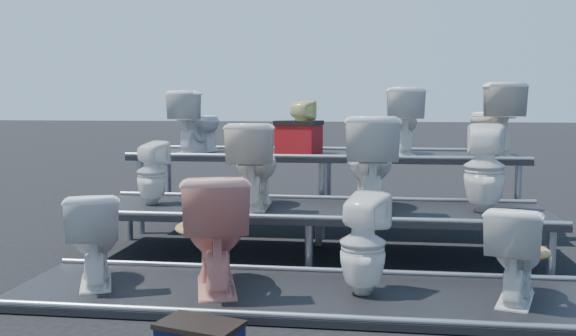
# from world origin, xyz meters

# --- Properties ---
(ground) EXTENTS (80.00, 80.00, 0.00)m
(ground) POSITION_xyz_m (0.00, 0.00, 0.00)
(ground) COLOR black
(ground) RESTS_ON ground
(tier_front) EXTENTS (4.20, 1.20, 0.06)m
(tier_front) POSITION_xyz_m (0.00, -1.30, 0.03)
(tier_front) COLOR black
(tier_front) RESTS_ON ground
(tier_mid) EXTENTS (4.20, 1.20, 0.46)m
(tier_mid) POSITION_xyz_m (0.00, 0.00, 0.23)
(tier_mid) COLOR black
(tier_mid) RESTS_ON ground
(tier_back) EXTENTS (4.20, 1.20, 0.86)m
(tier_back) POSITION_xyz_m (0.00, 1.30, 0.43)
(tier_back) COLOR black
(tier_back) RESTS_ON ground
(toilet_0) EXTENTS (0.63, 0.79, 0.71)m
(toilet_0) POSITION_xyz_m (-1.55, -1.30, 0.41)
(toilet_0) COLOR silver
(toilet_0) RESTS_ON tier_front
(toilet_1) EXTENTS (0.69, 0.94, 0.86)m
(toilet_1) POSITION_xyz_m (-0.61, -1.30, 0.49)
(toilet_1) COLOR #E99A8B
(toilet_1) RESTS_ON tier_front
(toilet_2) EXTENTS (0.43, 0.43, 0.73)m
(toilet_2) POSITION_xyz_m (0.47, -1.30, 0.43)
(toilet_2) COLOR silver
(toilet_2) RESTS_ON tier_front
(toilet_3) EXTENTS (0.56, 0.74, 0.67)m
(toilet_3) POSITION_xyz_m (1.53, -1.30, 0.40)
(toilet_3) COLOR silver
(toilet_3) RESTS_ON tier_front
(toilet_4) EXTENTS (0.36, 0.36, 0.61)m
(toilet_4) POSITION_xyz_m (-1.56, 0.00, 0.76)
(toilet_4) COLOR silver
(toilet_4) RESTS_ON tier_mid
(toilet_5) EXTENTS (0.48, 0.79, 0.79)m
(toilet_5) POSITION_xyz_m (-0.56, 0.00, 0.85)
(toilet_5) COLOR silver
(toilet_5) RESTS_ON tier_mid
(toilet_6) EXTENTS (0.54, 0.87, 0.85)m
(toilet_6) POSITION_xyz_m (0.50, 0.00, 0.89)
(toilet_6) COLOR silver
(toilet_6) RESTS_ON tier_mid
(toilet_7) EXTENTS (0.42, 0.42, 0.79)m
(toilet_7) POSITION_xyz_m (1.51, 0.00, 0.85)
(toilet_7) COLOR silver
(toilet_7) RESTS_ON tier_mid
(toilet_8) EXTENTS (0.58, 0.77, 0.70)m
(toilet_8) POSITION_xyz_m (-1.47, 1.30, 1.21)
(toilet_8) COLOR silver
(toilet_8) RESTS_ON tier_back
(toilet_9) EXTENTS (0.35, 0.35, 0.60)m
(toilet_9) POSITION_xyz_m (-0.28, 1.30, 1.16)
(toilet_9) COLOR beige
(toilet_9) RESTS_ON tier_back
(toilet_10) EXTENTS (0.47, 0.75, 0.73)m
(toilet_10) POSITION_xyz_m (0.83, 1.30, 1.22)
(toilet_10) COLOR silver
(toilet_10) RESTS_ON tier_back
(toilet_11) EXTENTS (0.60, 0.84, 0.77)m
(toilet_11) POSITION_xyz_m (1.79, 1.30, 1.25)
(toilet_11) COLOR silver
(toilet_11) RESTS_ON tier_back
(red_crate) EXTENTS (0.52, 0.46, 0.32)m
(red_crate) POSITION_xyz_m (-0.30, 1.26, 1.02)
(red_crate) COLOR maroon
(red_crate) RESTS_ON tier_back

